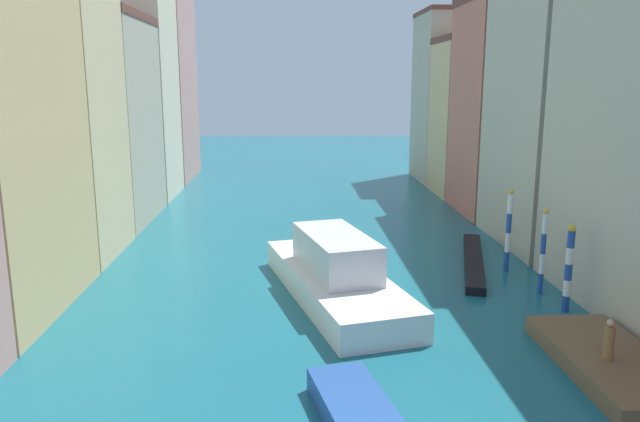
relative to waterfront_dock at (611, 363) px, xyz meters
The scene contains 16 objects.
ground_plane 20.43m from the waterfront_dock, 118.26° to the left, with size 154.00×154.00×0.00m, color #196070.
building_left_2 30.68m from the waterfront_dock, 146.63° to the left, with size 6.39×7.58×19.20m.
building_left_3 35.76m from the waterfront_dock, 134.14° to the left, with size 6.39×10.64×14.68m.
building_left_4 43.57m from the waterfront_dock, 125.01° to the left, with size 6.39×8.22×19.30m.
building_left_5 52.24m from the waterfront_dock, 118.54° to the left, with size 6.39×11.19×22.27m.
building_right_2 19.63m from the waterfront_dock, 73.62° to the left, with size 6.39×9.94×16.35m.
building_right_3 28.30m from the waterfront_dock, 79.25° to the left, with size 6.39×8.62×16.35m.
building_right_4 35.65m from the waterfront_dock, 81.67° to the left, with size 6.39×7.26×13.82m.
building_right_5 43.59m from the waterfront_dock, 83.20° to the left, with size 6.39×8.57×16.83m.
waterfront_dock is the anchor object (origin of this frame).
person_on_dock 1.11m from the waterfront_dock, 135.27° to the right, with size 0.36×0.36×1.44m.
mooring_pole_0 6.01m from the waterfront_dock, 80.49° to the left, with size 0.35×0.35×3.96m.
mooring_pole_1 8.32m from the waterfront_dock, 84.41° to the left, with size 0.27×0.27×4.17m.
mooring_pole_2 11.82m from the waterfront_dock, 88.04° to the left, with size 0.29×0.29×4.46m.
vaporetto_white 12.14m from the waterfront_dock, 138.71° to the left, with size 6.76×12.97×3.09m.
gondola_black 12.88m from the waterfront_dock, 94.56° to the left, with size 3.76×10.42×0.44m.
Camera 1 is at (-1.56, -12.79, 10.02)m, focal length 34.26 mm.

